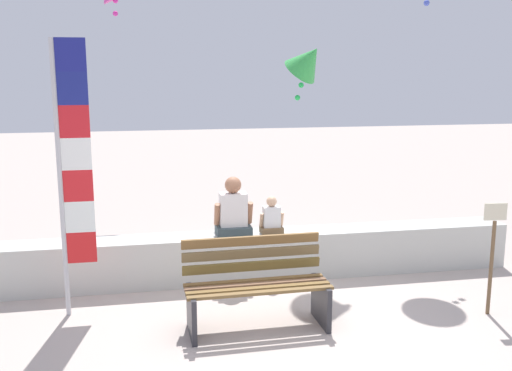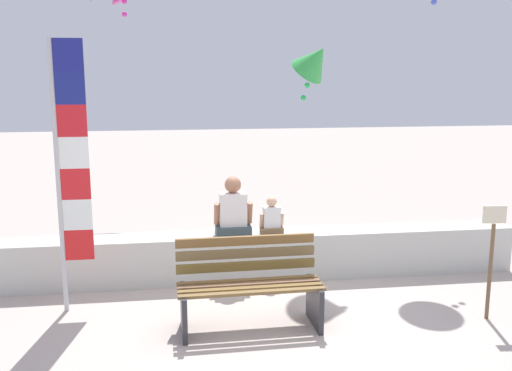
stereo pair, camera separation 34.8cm
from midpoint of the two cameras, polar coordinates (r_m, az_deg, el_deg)
The scene contains 8 objects.
ground_plane at distance 6.35m, azimuth 0.93°, elevation -12.62°, with size 40.00×40.00×0.00m, color #B6A69C.
seawall_ledge at distance 7.36m, azimuth -1.02°, elevation -6.79°, with size 6.49×0.47×0.58m, color beige.
park_bench at distance 5.98m, azimuth -1.68°, elevation -9.93°, with size 1.46×0.64×0.88m.
person_adult at distance 7.15m, azimuth -3.62°, elevation -2.61°, with size 0.47×0.35×0.72m.
person_child at distance 7.25m, azimuth 0.14°, elevation -3.23°, with size 0.30×0.22×0.46m.
flag_banner at distance 6.30m, azimuth -19.17°, elevation 1.87°, with size 0.35×0.05×2.87m.
kite_green at distance 8.94m, azimuth 3.96°, elevation 12.03°, with size 0.88×0.89×0.93m.
sign_post at distance 6.57m, azimuth 20.62°, elevation -5.80°, with size 0.24×0.04×1.21m.
Camera 1 is at (-1.37, -5.66, 2.56)m, focal length 41.12 mm.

